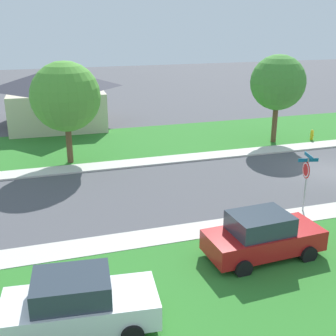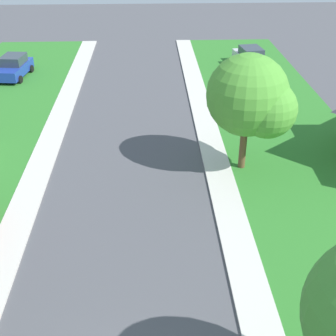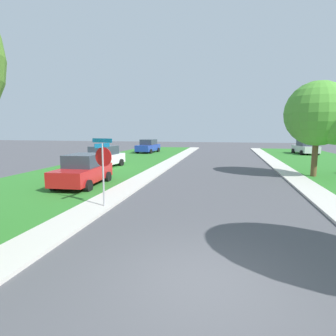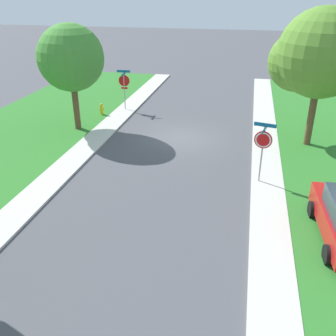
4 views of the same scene
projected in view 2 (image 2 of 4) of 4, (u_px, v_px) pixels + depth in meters
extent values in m
cube|color=beige|center=(223.00, 188.00, 22.82)|extent=(1.40, 56.00, 0.10)
cube|color=#2D7528|center=(318.00, 186.00, 22.99)|extent=(8.00, 56.00, 0.08)
cube|color=beige|center=(29.00, 193.00, 22.47)|extent=(1.40, 56.00, 0.10)
cube|color=silver|center=(250.00, 59.00, 39.25)|extent=(2.36, 4.50, 0.76)
cube|color=#2D3842|center=(251.00, 52.00, 38.72)|extent=(1.86, 2.29, 0.68)
cylinder|color=black|center=(234.00, 60.00, 40.44)|extent=(0.32, 0.67, 0.64)
cylinder|color=black|center=(254.00, 59.00, 40.72)|extent=(0.32, 0.67, 0.64)
cylinder|color=black|center=(244.00, 69.00, 38.17)|extent=(0.32, 0.67, 0.64)
cylinder|color=black|center=(265.00, 68.00, 38.44)|extent=(0.32, 0.67, 0.64)
cube|color=#1E389E|center=(14.00, 69.00, 36.91)|extent=(2.27, 4.48, 0.76)
cube|color=#2D3842|center=(13.00, 60.00, 36.73)|extent=(1.83, 2.27, 0.68)
cylinder|color=black|center=(20.00, 80.00, 35.89)|extent=(0.31, 0.66, 0.64)
cylinder|color=black|center=(31.00, 69.00, 38.20)|extent=(0.31, 0.66, 0.64)
cylinder|color=black|center=(10.00, 69.00, 38.31)|extent=(0.31, 0.66, 0.64)
cylinder|color=brown|center=(243.00, 146.00, 24.01)|extent=(0.36, 0.36, 2.66)
sphere|color=#4C9732|center=(248.00, 95.00, 22.64)|extent=(4.05, 4.05, 4.05)
sphere|color=#4C9732|center=(268.00, 109.00, 22.40)|extent=(2.84, 2.84, 2.84)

